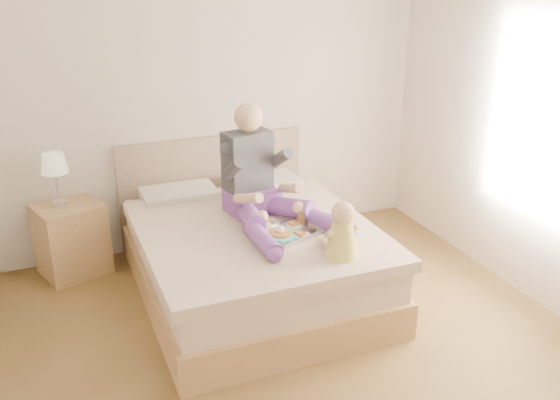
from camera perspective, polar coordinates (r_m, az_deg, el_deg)
name	(u,v)px	position (r m, az deg, el deg)	size (l,w,h in m)	color
room	(319,142)	(3.62, 3.57, 5.28)	(4.02, 4.22, 2.71)	brown
bed	(248,252)	(4.97, -2.92, -4.76)	(1.70, 2.18, 1.00)	#A47D4C
nightstand	(71,239)	(5.48, -18.53, -3.39)	(0.62, 0.58, 0.61)	#A47D4C
lamp	(54,166)	(5.26, -19.94, 2.92)	(0.22, 0.22, 0.44)	silver
adult	(260,185)	(4.77, -1.81, 1.39)	(0.77, 1.14, 0.89)	#703D99
tray	(289,230)	(4.56, 0.80, -2.77)	(0.51, 0.46, 0.12)	silver
baby	(341,234)	(4.21, 5.63, -3.09)	(0.26, 0.36, 0.40)	gold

